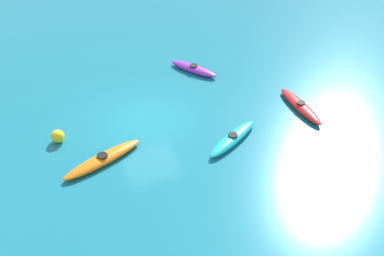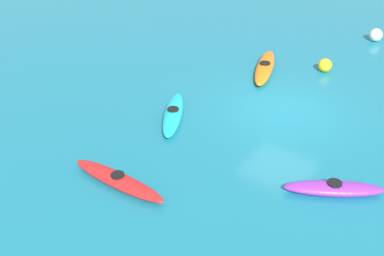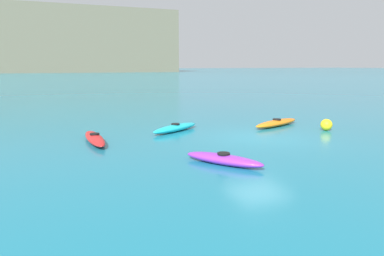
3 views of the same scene
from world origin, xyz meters
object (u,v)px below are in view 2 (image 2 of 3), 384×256
kayak_red (118,180)px  kayak_purple (334,188)px  kayak_orange (265,67)px  kayak_cyan (173,114)px  buoy_yellow (325,65)px  buoy_white (376,35)px

kayak_red → kayak_purple: (3.16, -4.95, 0.00)m
kayak_orange → kayak_red: bearing=-177.3°
kayak_cyan → kayak_orange: (5.22, -0.63, -0.00)m
kayak_cyan → buoy_yellow: bearing=-21.6°
kayak_purple → kayak_orange: (5.91, 5.39, -0.00)m
buoy_yellow → kayak_red: bearing=171.6°
kayak_orange → buoy_yellow: 2.42m
kayak_red → buoy_yellow: bearing=-8.4°
kayak_red → kayak_cyan: 3.99m
kayak_orange → buoy_white: (5.92, -2.50, 0.13)m
kayak_red → kayak_cyan: bearing=15.5°
kayak_purple → buoy_white: buoy_white is taller
kayak_red → kayak_cyan: size_ratio=1.09×
kayak_red → kayak_orange: (9.07, 0.43, 0.00)m
kayak_cyan → buoy_yellow: 7.10m
kayak_purple → buoy_yellow: (7.29, 3.41, 0.11)m
buoy_white → buoy_yellow: 4.57m
kayak_cyan → kayak_orange: bearing=-6.9°
kayak_red → kayak_orange: 9.08m
kayak_purple → buoy_white: bearing=13.7°
kayak_red → kayak_cyan: same height
buoy_white → kayak_purple: bearing=-166.3°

